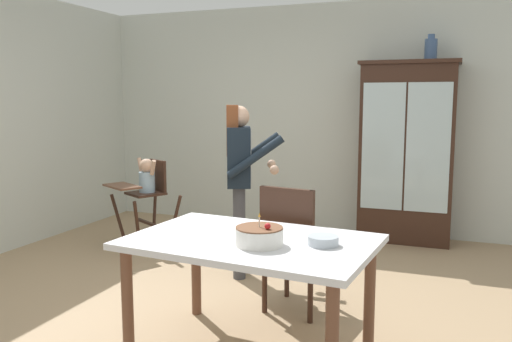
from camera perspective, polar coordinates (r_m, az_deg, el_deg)
ground_plane at (r=4.29m, az=-4.60°, el=-13.83°), size 6.24×6.24×0.00m
wall_back at (r=6.46m, az=5.34°, el=5.73°), size 5.32×0.06×2.70m
china_cabinet at (r=6.01m, az=16.02°, el=1.97°), size 1.05×0.48×1.99m
ceramic_vase at (r=6.00m, az=18.45°, el=12.47°), size 0.13×0.13×0.27m
high_chair_with_toddler at (r=5.77m, az=-11.86°, el=-1.59°), size 0.78×0.84×0.95m
adult_person at (r=4.63m, az=-1.77°, el=0.21°), size 0.63×0.62×1.53m
dining_table at (r=3.24m, az=-0.57°, el=-8.96°), size 1.55×1.08×0.74m
birthday_cake at (r=3.06m, az=0.37°, el=-7.07°), size 0.28×0.28×0.19m
serving_bowl at (r=3.09m, az=7.29°, el=-7.50°), size 0.18×0.18×0.05m
dining_chair_far_side at (r=3.87m, az=3.97°, el=-7.56°), size 0.50×0.50×0.96m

